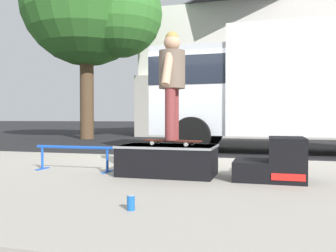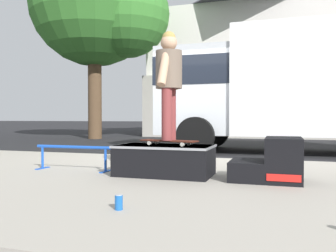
{
  "view_description": "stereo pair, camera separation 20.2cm",
  "coord_description": "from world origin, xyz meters",
  "px_view_note": "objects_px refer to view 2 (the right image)",
  "views": [
    {
      "loc": [
        1.89,
        -7.23,
        0.88
      ],
      "look_at": [
        0.31,
        -1.6,
        0.74
      ],
      "focal_mm": 38.05,
      "sensor_mm": 36.0,
      "label": 1
    },
    {
      "loc": [
        2.09,
        -7.18,
        0.88
      ],
      "look_at": [
        0.31,
        -1.6,
        0.74
      ],
      "focal_mm": 38.05,
      "sensor_mm": 36.0,
      "label": 2
    }
  ],
  "objects_px": {
    "skater_kid": "(169,76)",
    "grind_rail": "(73,152)",
    "skate_box": "(165,159)",
    "soda_can_b": "(119,202)",
    "street_tree_main": "(101,5)",
    "box_truck": "(298,85)",
    "skateboard": "(169,141)",
    "kicker_ramp": "(272,163)"
  },
  "relations": [
    {
      "from": "skater_kid",
      "to": "street_tree_main",
      "type": "height_order",
      "value": "street_tree_main"
    },
    {
      "from": "grind_rail",
      "to": "skateboard",
      "type": "bearing_deg",
      "value": -1.33
    },
    {
      "from": "kicker_ramp",
      "to": "skater_kid",
      "type": "height_order",
      "value": "skater_kid"
    },
    {
      "from": "soda_can_b",
      "to": "box_truck",
      "type": "xyz_separation_m",
      "value": [
        1.67,
        6.72,
        1.52
      ]
    },
    {
      "from": "box_truck",
      "to": "street_tree_main",
      "type": "xyz_separation_m",
      "value": [
        -7.46,
        3.78,
        3.8
      ]
    },
    {
      "from": "skate_box",
      "to": "skateboard",
      "type": "distance_m",
      "value": 0.25
    },
    {
      "from": "skateboard",
      "to": "soda_can_b",
      "type": "height_order",
      "value": "skateboard"
    },
    {
      "from": "grind_rail",
      "to": "street_tree_main",
      "type": "bearing_deg",
      "value": 115.8
    },
    {
      "from": "kicker_ramp",
      "to": "skateboard",
      "type": "relative_size",
      "value": 1.04
    },
    {
      "from": "skate_box",
      "to": "box_truck",
      "type": "bearing_deg",
      "value": 69.31
    },
    {
      "from": "kicker_ramp",
      "to": "street_tree_main",
      "type": "distance_m",
      "value": 12.29
    },
    {
      "from": "skate_box",
      "to": "kicker_ramp",
      "type": "xyz_separation_m",
      "value": [
        1.37,
        -0.0,
        0.0
      ]
    },
    {
      "from": "kicker_ramp",
      "to": "box_truck",
      "type": "height_order",
      "value": "box_truck"
    },
    {
      "from": "kicker_ramp",
      "to": "skateboard",
      "type": "height_order",
      "value": "kicker_ramp"
    },
    {
      "from": "street_tree_main",
      "to": "skate_box",
      "type": "bearing_deg",
      "value": -57.21
    },
    {
      "from": "grind_rail",
      "to": "box_truck",
      "type": "distance_m",
      "value": 6.03
    },
    {
      "from": "skateboard",
      "to": "soda_can_b",
      "type": "relative_size",
      "value": 6.39
    },
    {
      "from": "grind_rail",
      "to": "skateboard",
      "type": "xyz_separation_m",
      "value": [
        1.47,
        -0.03,
        0.2
      ]
    },
    {
      "from": "skate_box",
      "to": "kicker_ramp",
      "type": "distance_m",
      "value": 1.37
    },
    {
      "from": "skater_kid",
      "to": "skate_box",
      "type": "bearing_deg",
      "value": 168.46
    },
    {
      "from": "kicker_ramp",
      "to": "box_truck",
      "type": "bearing_deg",
      "value": 84.29
    },
    {
      "from": "soda_can_b",
      "to": "street_tree_main",
      "type": "bearing_deg",
      "value": 118.9
    },
    {
      "from": "box_truck",
      "to": "kicker_ramp",
      "type": "bearing_deg",
      "value": -95.71
    },
    {
      "from": "grind_rail",
      "to": "skateboard",
      "type": "height_order",
      "value": "skateboard"
    },
    {
      "from": "skater_kid",
      "to": "grind_rail",
      "type": "bearing_deg",
      "value": 178.67
    },
    {
      "from": "skate_box",
      "to": "grind_rail",
      "type": "height_order",
      "value": "skate_box"
    },
    {
      "from": "skate_box",
      "to": "skater_kid",
      "type": "height_order",
      "value": "skater_kid"
    },
    {
      "from": "soda_can_b",
      "to": "street_tree_main",
      "type": "relative_size",
      "value": 0.02
    },
    {
      "from": "soda_can_b",
      "to": "box_truck",
      "type": "bearing_deg",
      "value": 76.05
    },
    {
      "from": "skate_box",
      "to": "soda_can_b",
      "type": "bearing_deg",
      "value": -83.97
    },
    {
      "from": "skate_box",
      "to": "skater_kid",
      "type": "distance_m",
      "value": 1.09
    },
    {
      "from": "skate_box",
      "to": "kicker_ramp",
      "type": "bearing_deg",
      "value": -0.02
    },
    {
      "from": "grind_rail",
      "to": "skater_kid",
      "type": "distance_m",
      "value": 1.8
    },
    {
      "from": "grind_rail",
      "to": "box_truck",
      "type": "xyz_separation_m",
      "value": [
        3.27,
        4.9,
        1.32
      ]
    },
    {
      "from": "grind_rail",
      "to": "kicker_ramp",
      "type": "bearing_deg",
      "value": -0.46
    },
    {
      "from": "skate_box",
      "to": "skater_kid",
      "type": "relative_size",
      "value": 0.89
    },
    {
      "from": "skater_kid",
      "to": "skateboard",
      "type": "bearing_deg",
      "value": 0.0
    },
    {
      "from": "skateboard",
      "to": "skater_kid",
      "type": "height_order",
      "value": "skater_kid"
    },
    {
      "from": "kicker_ramp",
      "to": "grind_rail",
      "type": "relative_size",
      "value": 0.69
    },
    {
      "from": "grind_rail",
      "to": "skater_kid",
      "type": "relative_size",
      "value": 0.85
    },
    {
      "from": "box_truck",
      "to": "soda_can_b",
      "type": "bearing_deg",
      "value": -103.95
    },
    {
      "from": "skate_box",
      "to": "soda_can_b",
      "type": "relative_size",
      "value": 10.0
    }
  ]
}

